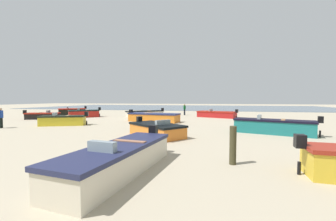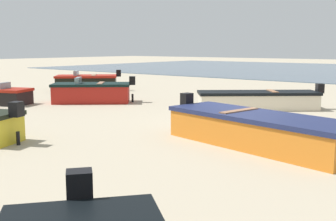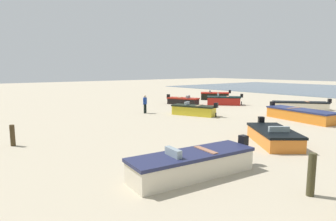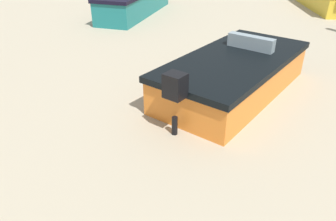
{
  "view_description": "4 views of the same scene",
  "coord_description": "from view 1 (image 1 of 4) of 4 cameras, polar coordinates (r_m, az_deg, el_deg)",
  "views": [
    {
      "loc": [
        -7.5,
        22.71,
        2.29
      ],
      "look_at": [
        -3.58,
        4.31,
        1.27
      ],
      "focal_mm": 22.23,
      "sensor_mm": 36.0,
      "label": 1
    },
    {
      "loc": [
        -6.49,
        12.28,
        2.61
      ],
      "look_at": [
        1.41,
        2.26,
        0.66
      ],
      "focal_mm": 44.43,
      "sensor_mm": 36.0,
      "label": 2
    },
    {
      "loc": [
        -11.88,
        23.89,
        3.85
      ],
      "look_at": [
        3.97,
        10.84,
        0.91
      ],
      "focal_mm": 30.55,
      "sensor_mm": 36.0,
      "label": 3
    },
    {
      "loc": [
        1.98,
        8.82,
        3.0
      ],
      "look_at": [
        -1.45,
        8.92,
        1.07
      ],
      "focal_mm": 34.35,
      "sensor_mm": 36.0,
      "label": 4
    }
  ],
  "objects": [
    {
      "name": "boat_red_9",
      "position": [
        26.92,
        13.17,
        -1.01
      ],
      "size": [
        5.08,
        3.44,
        1.09
      ],
      "rotation": [
        0.0,
        0.0,
        4.33
      ],
      "color": "#B01C1C",
      "rests_on": "ground"
    },
    {
      "name": "boat_yellow_5",
      "position": [
        20.39,
        -26.84,
        -2.41
      ],
      "size": [
        3.99,
        2.51,
        1.18
      ],
      "rotation": [
        0.0,
        0.0,
        5.09
      ],
      "color": "gold",
      "rests_on": "ground"
    },
    {
      "name": "ground_plane",
      "position": [
        24.03,
        -6.22,
        -2.38
      ],
      "size": [
        160.0,
        160.0,
        0.0
      ],
      "primitive_type": "plane",
      "color": "tan"
    },
    {
      "name": "beach_walker_distant",
      "position": [
        21.12,
        -38.88,
        -1.21
      ],
      "size": [
        0.44,
        0.53,
        1.62
      ],
      "rotation": [
        0.0,
        0.0,
        5.06
      ],
      "color": "black",
      "rests_on": "ground"
    },
    {
      "name": "boat_teal_3",
      "position": [
        15.45,
        26.84,
        -3.92
      ],
      "size": [
        5.11,
        2.89,
        1.27
      ],
      "rotation": [
        0.0,
        0.0,
        4.38
      ],
      "color": "#1B7173",
      "rests_on": "ground"
    },
    {
      "name": "mooring_post_near_water",
      "position": [
        7.72,
        17.36,
        -9.09
      ],
      "size": [
        0.24,
        0.24,
        1.35
      ],
      "primitive_type": "cylinder",
      "color": "#3F3A23",
      "rests_on": "ground"
    },
    {
      "name": "boat_orange_6",
      "position": [
        21.28,
        -3.94,
        -1.88
      ],
      "size": [
        5.61,
        2.71,
        1.19
      ],
      "rotation": [
        0.0,
        0.0,
        1.37
      ],
      "color": "orange",
      "rests_on": "ground"
    },
    {
      "name": "boat_cream_4",
      "position": [
        6.77,
        -13.05,
        -12.72
      ],
      "size": [
        2.09,
        5.22,
        1.19
      ],
      "rotation": [
        0.0,
        0.0,
        6.15
      ],
      "color": "beige",
      "rests_on": "ground"
    },
    {
      "name": "boat_cream_1",
      "position": [
        27.95,
        -6.31,
        -0.81
      ],
      "size": [
        4.71,
        4.3,
        1.08
      ],
      "rotation": [
        0.0,
        0.0,
        5.42
      ],
      "color": "beige",
      "rests_on": "ground"
    },
    {
      "name": "boat_orange_2",
      "position": [
        12.95,
        -3.2,
        -5.28
      ],
      "size": [
        4.09,
        3.8,
        1.1
      ],
      "rotation": [
        0.0,
        0.0,
        0.88
      ],
      "color": "orange",
      "rests_on": "ground"
    },
    {
      "name": "boat_black_7",
      "position": [
        28.07,
        -31.12,
        -1.23
      ],
      "size": [
        3.77,
        2.63,
        1.05
      ],
      "rotation": [
        0.0,
        0.0,
        1.98
      ],
      "color": "black",
      "rests_on": "ground"
    },
    {
      "name": "boat_black_8",
      "position": [
        33.85,
        -24.86,
        -0.24
      ],
      "size": [
        3.79,
        3.7,
        1.26
      ],
      "rotation": [
        0.0,
        0.0,
        5.46
      ],
      "color": "black",
      "rests_on": "ground"
    },
    {
      "name": "beach_walker_foreground",
      "position": [
        30.13,
        4.56,
        0.55
      ],
      "size": [
        0.42,
        0.53,
        1.62
      ],
      "rotation": [
        0.0,
        0.0,
        4.43
      ],
      "color": "black",
      "rests_on": "ground"
    },
    {
      "name": "tidal_water",
      "position": [
        59.23,
        4.75,
        0.9
      ],
      "size": [
        80.0,
        36.0,
        0.06
      ],
      "primitive_type": "cube",
      "color": "slate",
      "rests_on": "ground"
    },
    {
      "name": "boat_red_10",
      "position": [
        28.56,
        -22.04,
        -0.77
      ],
      "size": [
        3.76,
        3.54,
        1.24
      ],
      "rotation": [
        0.0,
        0.0,
        5.42
      ],
      "color": "#B0211A",
      "rests_on": "ground"
    }
  ]
}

